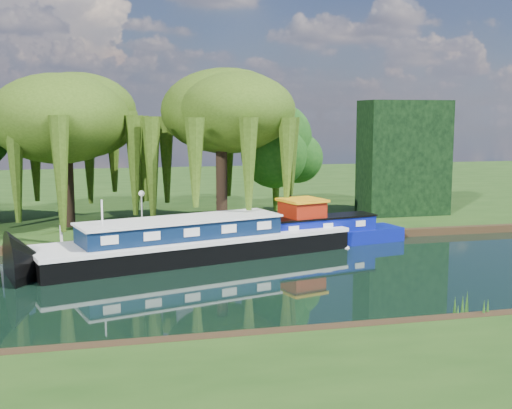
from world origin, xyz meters
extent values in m
plane|color=black|center=(0.00, 0.00, 0.00)|extent=(120.00, 120.00, 0.00)
cube|color=#18350E|center=(0.00, 34.00, 0.23)|extent=(120.00, 52.00, 0.45)
cube|color=black|center=(3.05, 5.03, 0.42)|extent=(17.05, 8.13, 1.11)
cube|color=silver|center=(3.05, 5.03, 1.07)|extent=(17.16, 8.23, 0.20)
cube|color=#0A1B38|center=(2.16, 4.77, 1.62)|extent=(10.67, 5.40, 0.88)
cube|color=silver|center=(2.16, 4.77, 2.11)|extent=(10.90, 5.63, 0.11)
cube|color=maroon|center=(9.29, 6.80, 1.87)|extent=(2.52, 2.52, 1.39)
cube|color=orange|center=(9.29, 6.80, 2.64)|extent=(2.80, 2.80, 0.15)
cylinder|color=silver|center=(-1.76, 3.65, 2.29)|extent=(0.09, 0.09, 2.22)
cube|color=navy|center=(9.31, 6.47, 0.34)|extent=(12.63, 4.57, 0.94)
cube|color=navy|center=(9.31, 6.47, 1.20)|extent=(8.86, 3.30, 0.78)
cube|color=black|center=(9.31, 6.47, 1.64)|extent=(8.99, 3.42, 0.10)
cube|color=silver|center=(6.27, 5.03, 1.24)|extent=(0.62, 0.18, 0.33)
cube|color=silver|center=(8.40, 5.47, 1.24)|extent=(0.62, 0.18, 0.33)
cube|color=silver|center=(10.54, 5.91, 1.24)|extent=(0.62, 0.18, 0.33)
cube|color=silver|center=(12.68, 6.36, 1.24)|extent=(0.62, 0.18, 0.33)
imported|color=silver|center=(11.42, 6.34, 0.00)|extent=(2.23, 1.93, 1.16)
cylinder|color=black|center=(-3.83, 13.91, 3.17)|extent=(0.71, 0.71, 5.45)
ellipsoid|color=#2B440E|center=(-3.83, 13.91, 7.11)|extent=(7.61, 7.61, 4.92)
cylinder|color=black|center=(5.44, 11.17, 3.15)|extent=(0.76, 0.76, 5.40)
ellipsoid|color=#2B440E|center=(5.44, 11.17, 7.05)|extent=(7.38, 7.38, 4.77)
cylinder|color=black|center=(10.40, 13.56, 2.96)|extent=(0.42, 0.42, 5.02)
ellipsoid|color=#144411|center=(10.40, 13.56, 5.01)|extent=(4.02, 4.02, 4.02)
cube|color=black|center=(19.00, 14.00, 4.45)|extent=(6.00, 3.00, 8.00)
cylinder|color=silver|center=(0.50, 10.50, 1.55)|extent=(0.10, 0.10, 2.20)
sphere|color=white|center=(0.50, 10.50, 2.83)|extent=(0.36, 0.36, 0.36)
cylinder|color=silver|center=(-4.00, 8.40, 0.95)|extent=(0.16, 0.16, 1.00)
cylinder|color=silver|center=(3.00, 8.40, 0.95)|extent=(0.16, 0.16, 1.00)
cylinder|color=silver|center=(9.00, 8.40, 0.95)|extent=(0.16, 0.16, 1.00)
cone|color=#1E4913|center=(11.00, -7.70, 0.55)|extent=(1.20, 1.20, 1.10)
camera|label=1|loc=(-1.54, -27.65, 7.39)|focal=45.00mm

